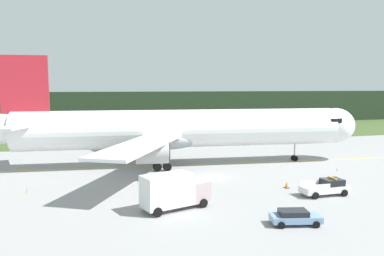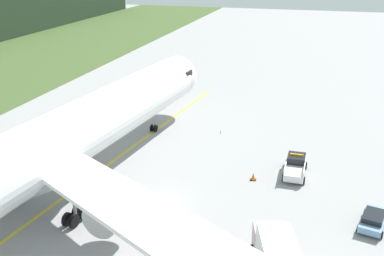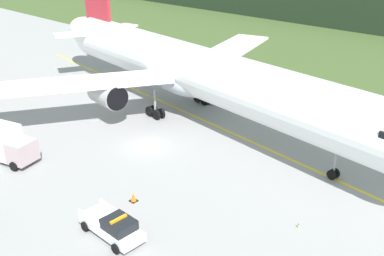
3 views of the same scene
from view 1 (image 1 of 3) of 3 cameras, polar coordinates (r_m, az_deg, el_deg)
The scene contains 11 objects.
ground at distance 51.26m, azimuth 2.78°, elevation -7.31°, with size 320.00×320.00×0.00m, color gray.
grass_verge at distance 98.03m, azimuth -6.77°, elevation -0.89°, with size 320.00×37.29×0.04m, color #405529.
distant_tree_line at distance 119.06m, azimuth -8.62°, elevation 2.81°, with size 288.00×6.40×10.39m, color #20301F.
taxiway_centerline_main at distance 59.33m, azimuth -1.49°, elevation -5.45°, with size 77.09×0.30×0.01m, color yellow.
airliner at distance 58.40m, azimuth -1.99°, elevation -0.19°, with size 58.84×42.73×16.23m.
ops_pickup_truck at distance 45.44m, azimuth 19.16°, elevation -8.22°, with size 5.35×2.25×1.94m.
catering_truck at distance 38.05m, azimuth -2.74°, elevation -9.18°, with size 7.19×4.28×3.70m.
staff_car at distance 35.41m, azimuth 14.91°, elevation -12.51°, with size 4.59×2.81×1.30m.
apron_cone at distance 47.41m, azimuth 13.75°, elevation -8.14°, with size 0.60×0.60×0.75m.
taxiway_edge_light_east at distance 58.71m, azimuth 20.55°, elevation -5.77°, with size 0.12×0.12×0.36m.
taxiway_edge_light_west at distance 47.40m, azimuth -23.14°, elevation -8.58°, with size 0.12×0.12×0.49m.
Camera 1 is at (-16.65, -47.00, 11.88)m, focal length 36.23 mm.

